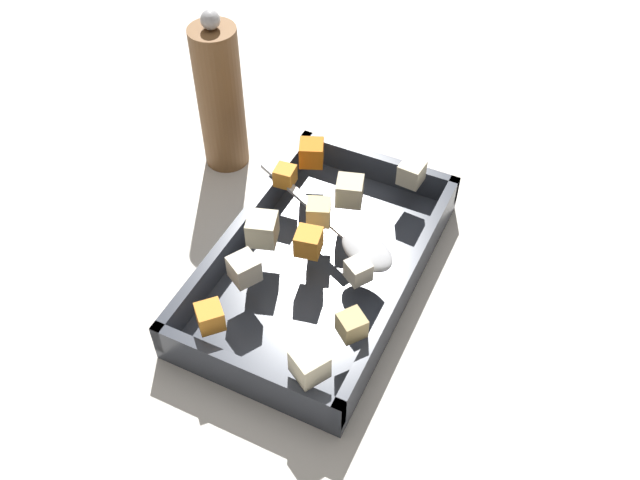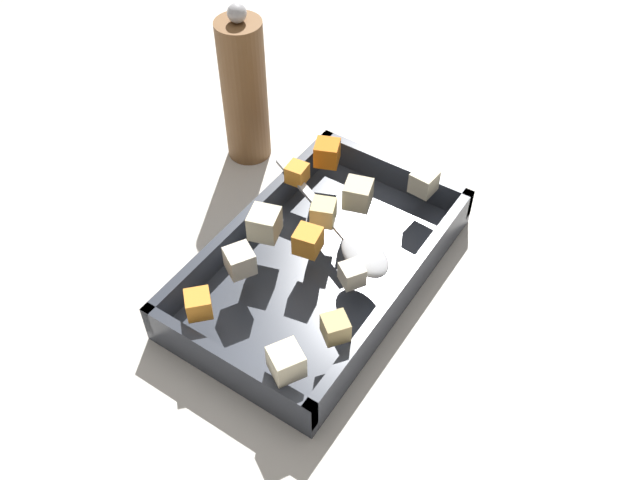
# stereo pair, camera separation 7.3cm
# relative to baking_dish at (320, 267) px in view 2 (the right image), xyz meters

# --- Properties ---
(ground_plane) EXTENTS (4.00, 4.00, 0.00)m
(ground_plane) POSITION_rel_baking_dish_xyz_m (0.01, 0.01, -0.02)
(ground_plane) COLOR beige
(baking_dish) EXTENTS (0.36, 0.22, 0.05)m
(baking_dish) POSITION_rel_baking_dish_xyz_m (0.00, 0.00, 0.00)
(baking_dish) COLOR #333842
(baking_dish) RESTS_ON ground_plane
(carrot_chunk_near_spoon) EXTENTS (0.04, 0.04, 0.03)m
(carrot_chunk_near_spoon) POSITION_rel_baking_dish_xyz_m (0.13, 0.07, 0.05)
(carrot_chunk_near_spoon) COLOR orange
(carrot_chunk_near_spoon) RESTS_ON baking_dish
(carrot_chunk_mid_right) EXTENTS (0.03, 0.03, 0.03)m
(carrot_chunk_mid_right) POSITION_rel_baking_dish_xyz_m (-0.01, 0.01, 0.05)
(carrot_chunk_mid_right) COLOR orange
(carrot_chunk_mid_right) RESTS_ON baking_dish
(carrot_chunk_far_left) EXTENTS (0.04, 0.04, 0.03)m
(carrot_chunk_far_left) POSITION_rel_baking_dish_xyz_m (-0.15, 0.05, 0.05)
(carrot_chunk_far_left) COLOR orange
(carrot_chunk_far_left) RESTS_ON baking_dish
(carrot_chunk_heap_top) EXTENTS (0.03, 0.03, 0.02)m
(carrot_chunk_heap_top) POSITION_rel_baking_dish_xyz_m (0.08, 0.08, 0.05)
(carrot_chunk_heap_top) COLOR orange
(carrot_chunk_heap_top) RESTS_ON baking_dish
(potato_chunk_corner_sw) EXTENTS (0.03, 0.03, 0.03)m
(potato_chunk_corner_sw) POSITION_rel_baking_dish_xyz_m (0.15, -0.05, 0.05)
(potato_chunk_corner_sw) COLOR beige
(potato_chunk_corner_sw) RESTS_ON baking_dish
(potato_chunk_back_center) EXTENTS (0.04, 0.04, 0.03)m
(potato_chunk_back_center) POSITION_rel_baking_dish_xyz_m (0.04, 0.02, 0.05)
(potato_chunk_back_center) COLOR #E0CC89
(potato_chunk_back_center) RESTS_ON baking_dish
(potato_chunk_corner_ne) EXTENTS (0.04, 0.04, 0.03)m
(potato_chunk_corner_ne) POSITION_rel_baking_dish_xyz_m (0.08, 0.00, 0.05)
(potato_chunk_corner_ne) COLOR beige
(potato_chunk_corner_ne) RESTS_ON baking_dish
(potato_chunk_mid_left) EXTENTS (0.04, 0.04, 0.03)m
(potato_chunk_mid_left) POSITION_rel_baking_dish_xyz_m (-0.09, -0.08, 0.05)
(potato_chunk_mid_left) COLOR tan
(potato_chunk_mid_left) RESTS_ON baking_dish
(potato_chunk_heap_side) EXTENTS (0.04, 0.04, 0.03)m
(potato_chunk_heap_side) POSITION_rel_baking_dish_xyz_m (-0.16, -0.06, 0.05)
(potato_chunk_heap_side) COLOR beige
(potato_chunk_heap_side) RESTS_ON baking_dish
(potato_chunk_corner_nw) EXTENTS (0.04, 0.04, 0.03)m
(potato_chunk_corner_nw) POSITION_rel_baking_dish_xyz_m (-0.02, 0.06, 0.05)
(potato_chunk_corner_nw) COLOR beige
(potato_chunk_corner_nw) RESTS_ON baking_dish
(parsnip_chunk_under_handle) EXTENTS (0.03, 0.03, 0.02)m
(parsnip_chunk_under_handle) POSITION_rel_baking_dish_xyz_m (-0.02, -0.06, 0.05)
(parsnip_chunk_under_handle) COLOR silver
(parsnip_chunk_under_handle) RESTS_ON baking_dish
(parsnip_chunk_front_center) EXTENTS (0.04, 0.04, 0.03)m
(parsnip_chunk_front_center) POSITION_rel_baking_dish_xyz_m (-0.08, 0.05, 0.05)
(parsnip_chunk_front_center) COLOR silver
(parsnip_chunk_front_center) RESTS_ON baking_dish
(serving_spoon) EXTENTS (0.12, 0.22, 0.02)m
(serving_spoon) POSITION_rel_baking_dish_xyz_m (0.02, -0.04, 0.05)
(serving_spoon) COLOR silver
(serving_spoon) RESTS_ON baking_dish
(pepper_mill) EXTENTS (0.06, 0.06, 0.23)m
(pepper_mill) POSITION_rel_baking_dish_xyz_m (0.14, 0.21, 0.09)
(pepper_mill) COLOR brown
(pepper_mill) RESTS_ON ground_plane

